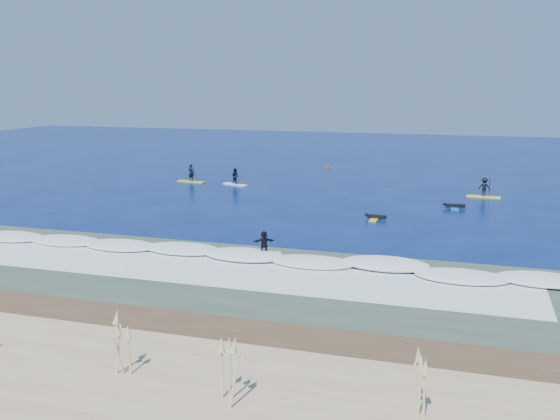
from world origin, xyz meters
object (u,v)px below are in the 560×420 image
(prone_paddler_far, at_px, (454,206))
(sup_paddler_right, at_px, (484,189))
(sup_paddler_center, at_px, (235,178))
(sup_paddler_left, at_px, (191,176))
(marker_buoy, at_px, (328,166))
(wave_surfer, at_px, (264,244))
(prone_paddler_near, at_px, (376,217))

(prone_paddler_far, bearing_deg, sup_paddler_right, -28.85)
(sup_paddler_center, height_order, sup_paddler_right, sup_paddler_right)
(sup_paddler_left, distance_m, prone_paddler_far, 26.40)
(sup_paddler_center, relative_size, marker_buoy, 4.36)
(wave_surfer, bearing_deg, sup_paddler_center, 85.32)
(sup_paddler_left, relative_size, prone_paddler_far, 1.36)
(prone_paddler_far, bearing_deg, wave_surfer, 144.12)
(wave_surfer, bearing_deg, prone_paddler_far, 31.43)
(prone_paddler_far, height_order, marker_buoy, marker_buoy)
(sup_paddler_left, bearing_deg, prone_paddler_far, -5.08)
(sup_paddler_right, relative_size, prone_paddler_near, 1.43)
(sup_paddler_left, relative_size, prone_paddler_near, 1.51)
(sup_paddler_left, distance_m, marker_buoy, 17.77)
(sup_paddler_center, relative_size, wave_surfer, 1.39)
(sup_paddler_center, bearing_deg, sup_paddler_right, 20.90)
(sup_paddler_center, relative_size, prone_paddler_near, 1.36)
(prone_paddler_near, distance_m, prone_paddler_far, 7.97)
(sup_paddler_left, bearing_deg, sup_paddler_center, 3.52)
(sup_paddler_center, xyz_separation_m, prone_paddler_near, (15.45, -11.47, -0.56))
(sup_paddler_right, bearing_deg, wave_surfer, -111.77)
(sup_paddler_center, height_order, marker_buoy, sup_paddler_center)
(prone_paddler_near, xyz_separation_m, prone_paddler_far, (5.39, 5.87, 0.01))
(sup_paddler_right, bearing_deg, sup_paddler_center, -173.93)
(prone_paddler_near, bearing_deg, wave_surfer, 163.31)
(prone_paddler_far, xyz_separation_m, marker_buoy, (-14.79, 19.99, 0.12))
(sup_paddler_right, xyz_separation_m, prone_paddler_far, (-2.33, -5.74, -0.62))
(wave_surfer, bearing_deg, prone_paddler_near, 39.67)
(sup_paddler_right, height_order, marker_buoy, sup_paddler_right)
(sup_paddler_center, height_order, prone_paddler_far, sup_paddler_center)
(wave_surfer, distance_m, marker_buoy, 38.22)
(prone_paddler_near, distance_m, marker_buoy, 27.52)
(sup_paddler_center, height_order, wave_surfer, sup_paddler_center)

